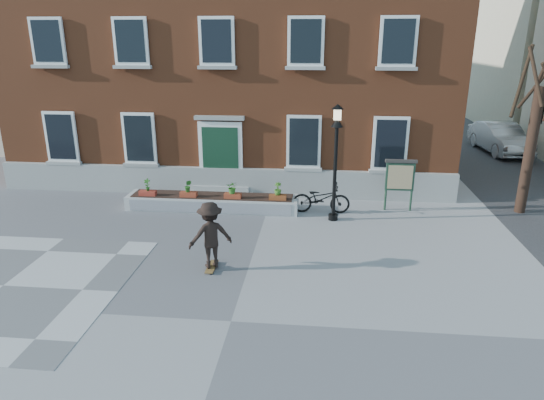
# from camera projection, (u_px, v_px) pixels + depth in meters

# --- Properties ---
(ground) EXTENTS (100.00, 100.00, 0.00)m
(ground) POSITION_uv_depth(u_px,v_px,m) (231.00, 321.00, 10.66)
(ground) COLOR gray
(ground) RESTS_ON ground
(checker_patch) EXTENTS (6.00, 6.00, 0.01)m
(checker_patch) POSITION_uv_depth(u_px,v_px,m) (3.00, 286.00, 12.18)
(checker_patch) COLOR #5D5E60
(checker_patch) RESTS_ON ground
(bicycle) EXTENTS (2.05, 0.75, 1.07)m
(bicycle) POSITION_uv_depth(u_px,v_px,m) (321.00, 198.00, 17.11)
(bicycle) COLOR black
(bicycle) RESTS_ON ground
(parked_car) EXTENTS (2.18, 5.00, 1.60)m
(parked_car) POSITION_uv_depth(u_px,v_px,m) (500.00, 138.00, 26.04)
(parked_car) COLOR #BCBEC1
(parked_car) RESTS_ON ground
(brick_building) EXTENTS (18.40, 10.85, 12.60)m
(brick_building) POSITION_uv_depth(u_px,v_px,m) (240.00, 29.00, 22.02)
(brick_building) COLOR brown
(brick_building) RESTS_ON ground
(planter_assembly) EXTENTS (6.20, 1.12, 1.15)m
(planter_assembly) POSITION_uv_depth(u_px,v_px,m) (213.00, 201.00, 17.52)
(planter_assembly) COLOR beige
(planter_assembly) RESTS_ON ground
(bare_tree) EXTENTS (1.83, 1.83, 6.16)m
(bare_tree) POSITION_uv_depth(u_px,v_px,m) (533.00, 135.00, 16.45)
(bare_tree) COLOR #301E15
(bare_tree) RESTS_ON ground
(lamp_post) EXTENTS (0.40, 0.40, 3.93)m
(lamp_post) POSITION_uv_depth(u_px,v_px,m) (336.00, 147.00, 15.79)
(lamp_post) COLOR black
(lamp_post) RESTS_ON ground
(notice_board) EXTENTS (1.10, 0.16, 1.87)m
(notice_board) POSITION_uv_depth(u_px,v_px,m) (400.00, 177.00, 17.12)
(notice_board) COLOR #1B3724
(notice_board) RESTS_ON ground
(skateboarder) EXTENTS (1.35, 1.13, 1.89)m
(skateboarder) POSITION_uv_depth(u_px,v_px,m) (210.00, 235.00, 12.78)
(skateboarder) COLOR brown
(skateboarder) RESTS_ON ground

